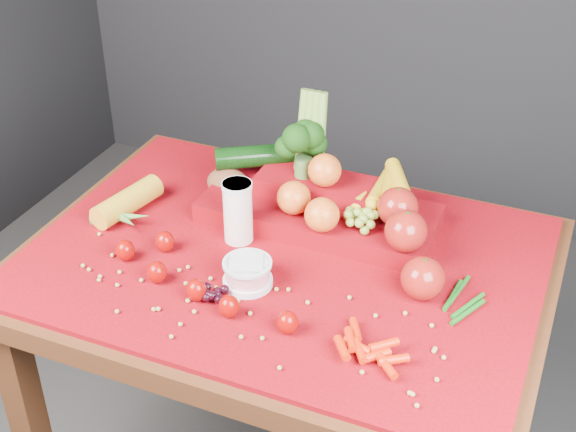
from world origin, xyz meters
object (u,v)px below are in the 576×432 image
at_px(table, 284,296).
at_px(yogurt_bowl, 248,272).
at_px(milk_glass, 238,210).
at_px(produce_mound, 332,202).

xyz_separation_m(table, yogurt_bowl, (-0.03, -0.12, 0.14)).
distance_m(milk_glass, produce_mound, 0.21).
height_order(milk_glass, produce_mound, produce_mound).
height_order(table, produce_mound, produce_mound).
relative_size(table, yogurt_bowl, 10.95).
distance_m(table, yogurt_bowl, 0.18).
relative_size(table, produce_mound, 1.82).
distance_m(table, produce_mound, 0.23).
bearing_deg(milk_glass, produce_mound, 38.13).
relative_size(milk_glass, produce_mound, 0.23).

